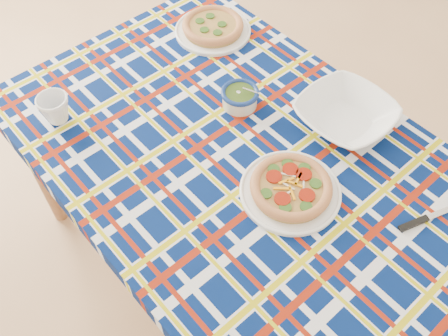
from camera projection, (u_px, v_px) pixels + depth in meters
The scene contains 9 objects.
floor at pixel (192, 145), 2.24m from camera, with size 4.00×4.00×0.00m, color tan.
dining_table at pixel (247, 174), 1.40m from camera, with size 1.60×1.23×0.66m.
tablecloth at pixel (248, 169), 1.38m from camera, with size 1.44×0.91×0.09m, color #04174C, non-canonical shape.
main_focaccia_plate at pixel (291, 187), 1.25m from camera, with size 0.27×0.27×0.05m, color #A97C3C, non-canonical shape.
pesto_bowl at pixel (240, 96), 1.44m from camera, with size 0.11×0.11×0.07m, color #21360E, non-canonical shape.
serving_bowl at pixel (345, 115), 1.40m from camera, with size 0.26×0.26×0.06m, color white.
second_focaccia_plate at pixel (213, 26), 1.65m from camera, with size 0.26×0.26×0.05m, color #A97C3C, non-canonical shape.
mug at pixel (55, 109), 1.40m from camera, with size 0.09×0.09×0.08m, color white.
table_knife at pixel (444, 211), 1.24m from camera, with size 0.21×0.02×0.01m, color silver, non-canonical shape.
Camera 1 is at (0.90, -1.12, 1.72)m, focal length 40.00 mm.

